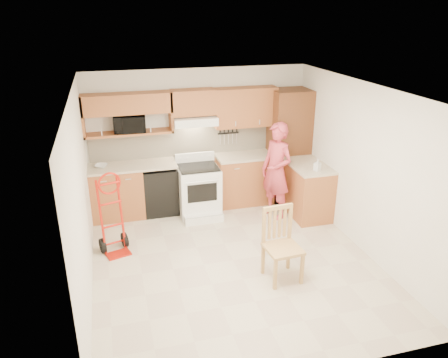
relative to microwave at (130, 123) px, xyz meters
name	(u,v)px	position (x,y,z in m)	size (l,w,h in m)	color
floor	(233,261)	(1.23, -2.08, -1.65)	(4.00, 4.50, 0.02)	#BCA993
ceiling	(234,90)	(1.23, -2.08, 0.87)	(4.00, 4.50, 0.02)	white
wall_back	(199,137)	(1.23, 0.17, -0.39)	(4.00, 0.02, 2.50)	white
wall_front	(304,272)	(1.23, -4.34, -0.39)	(4.00, 0.02, 2.50)	white
wall_left	(80,198)	(-0.78, -2.08, -0.39)	(0.02, 4.50, 2.50)	white
wall_right	(363,168)	(3.24, -2.08, -0.39)	(0.02, 4.50, 2.50)	white
backsplash	(199,140)	(1.23, 0.15, -0.44)	(3.92, 0.03, 0.55)	beige
lower_cab_left	(117,193)	(-0.32, -0.14, -1.19)	(0.90, 0.60, 0.90)	#975129
dishwasher	(160,189)	(0.43, -0.14, -1.21)	(0.60, 0.60, 0.85)	black
lower_cab_right	(246,179)	(2.06, -0.14, -1.19)	(1.14, 0.60, 0.90)	#975129
countertop_left	(132,166)	(-0.02, -0.13, -0.72)	(1.50, 0.63, 0.04)	#BAB199
countertop_right	(247,156)	(2.06, -0.13, -0.72)	(1.14, 0.63, 0.04)	#BAB199
cab_return_right	(307,191)	(2.93, -0.94, -1.19)	(0.60, 1.00, 0.90)	#975129
countertop_return	(309,166)	(2.93, -0.94, -0.72)	(0.63, 1.00, 0.04)	#BAB199
pantry_tall	(288,145)	(2.88, -0.14, -0.59)	(0.70, 0.60, 2.10)	brown
upper_cab_left	(127,103)	(-0.02, 0.00, 0.34)	(1.50, 0.33, 0.34)	#975129
upper_shelf_mw	(129,133)	(-0.02, 0.00, -0.17)	(1.50, 0.33, 0.04)	#975129
upper_cab_center	(193,102)	(1.11, 0.00, 0.30)	(0.76, 0.33, 0.44)	#975129
upper_cab_right	(245,107)	(2.06, 0.00, 0.16)	(1.14, 0.33, 0.70)	#975129
range_hood	(195,121)	(1.11, -0.06, -0.01)	(0.76, 0.46, 0.14)	white
knife_strip	(228,136)	(1.78, 0.12, -0.40)	(0.40, 0.05, 0.29)	black
microwave	(130,123)	(0.00, 0.00, 0.00)	(0.53, 0.36, 0.29)	black
range	(199,187)	(1.09, -0.45, -1.11)	(0.71, 0.94, 1.05)	white
person	(276,171)	(2.36, -0.86, -0.79)	(0.62, 0.41, 1.70)	#B83947
hand_truck	(113,218)	(-0.42, -1.40, -1.05)	(0.46, 0.42, 1.17)	#B81A0C
dining_chair	(283,246)	(1.75, -2.70, -1.13)	(0.46, 0.50, 1.02)	#B9814D
soap_bottle	(317,165)	(2.93, -1.24, -0.59)	(0.09, 0.09, 0.20)	white
bowl	(101,166)	(-0.54, -0.14, -0.67)	(0.21, 0.21, 0.05)	white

